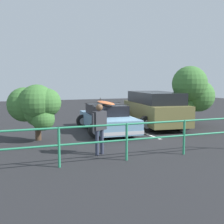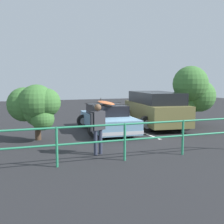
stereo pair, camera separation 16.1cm
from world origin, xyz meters
TOP-DOWN VIEW (x-y plane):
  - ground_plane at (0.00, 0.00)m, footprint 44.00×44.00m
  - parking_stripe at (-0.63, -0.28)m, footprint 0.12×4.98m
  - sedan_car at (0.72, -0.32)m, footprint 2.59×4.61m
  - suv_car at (-1.99, -0.71)m, footprint 3.01×4.95m
  - person_bystander at (2.38, 3.49)m, footprint 0.57×0.36m
  - railing_fence at (1.85, 4.40)m, footprint 7.90×0.25m
  - bush_near_left at (4.02, 0.79)m, footprint 1.97×1.77m
  - bush_near_right at (-3.85, -0.34)m, footprint 2.37×2.41m

SIDE VIEW (x-z plane):
  - ground_plane at x=0.00m, z-range -0.02..0.00m
  - parking_stripe at x=-0.63m, z-range 0.00..0.00m
  - sedan_car at x=0.72m, z-range -0.16..1.34m
  - railing_fence at x=1.85m, z-range 0.19..1.28m
  - suv_car at x=-1.99m, z-range 0.03..1.78m
  - person_bystander at x=2.38m, z-range 0.16..1.76m
  - bush_near_left at x=4.02m, z-range 0.23..2.41m
  - bush_near_right at x=-3.85m, z-range 0.03..3.08m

